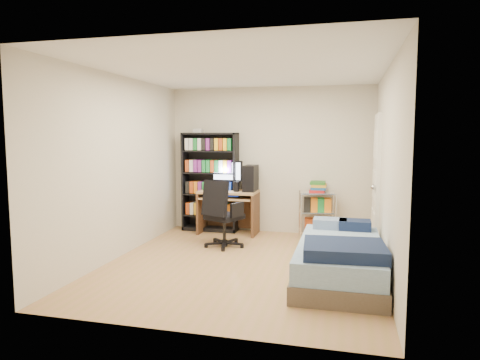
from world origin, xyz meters
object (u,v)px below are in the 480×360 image
(office_chair, at_px, (222,226))
(media_shelf, at_px, (210,181))
(bed, at_px, (340,259))

(office_chair, bearing_deg, media_shelf, 141.03)
(media_shelf, xyz_separation_m, office_chair, (0.53, -1.04, -0.56))
(media_shelf, relative_size, bed, 0.92)
(office_chair, bearing_deg, bed, -7.26)
(media_shelf, bearing_deg, office_chair, -63.09)
(media_shelf, height_order, office_chair, media_shelf)
(office_chair, xyz_separation_m, bed, (1.75, -1.07, -0.08))
(media_shelf, height_order, bed, media_shelf)
(media_shelf, distance_m, office_chair, 1.29)
(office_chair, relative_size, bed, 0.52)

